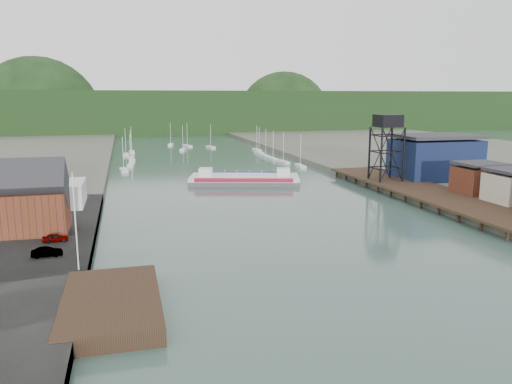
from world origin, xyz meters
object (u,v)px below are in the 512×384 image
harbor_building (26,204)px  car_west_a (55,238)px  chain_ferry (244,179)px  lift_tower (388,125)px

harbor_building → car_west_a: (4.73, -6.42, -3.88)m
harbor_building → chain_ferry: harbor_building is taller
harbor_building → car_west_a: harbor_building is taller
lift_tower → chain_ferry: (-31.96, 15.90, -14.48)m
harbor_building → lift_tower: lift_tower is taller
harbor_building → lift_tower: (77.00, 28.00, 9.56)m
chain_ferry → car_west_a: 64.48m
harbor_building → lift_tower: 82.49m
harbor_building → car_west_a: bearing=-53.6°
lift_tower → harbor_building: bearing=-160.0°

